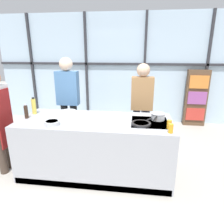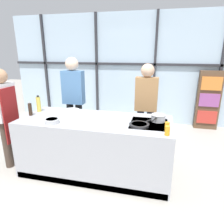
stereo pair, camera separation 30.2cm
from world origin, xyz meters
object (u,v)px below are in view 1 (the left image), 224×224
at_px(white_plate, 68,111).
at_px(pepper_grinder, 26,112).
at_px(frying_pan, 141,123).
at_px(mixing_bowl, 52,123).
at_px(spectator_center_left, 142,103).
at_px(saucepan, 158,116).
at_px(oil_bottle, 34,106).
at_px(spectator_far_left, 68,97).
at_px(juice_glass_far, 169,124).
at_px(juice_glass_near, 171,128).

bearing_deg(white_plate, pepper_grinder, -141.81).
relative_size(frying_pan, mixing_bowl, 2.12).
xyz_separation_m(spectator_center_left, saucepan, (0.23, -0.70, -0.02)).
distance_m(spectator_center_left, white_plate, 1.33).
relative_size(oil_bottle, pepper_grinder, 1.21).
xyz_separation_m(spectator_far_left, saucepan, (1.63, -0.70, -0.08)).
distance_m(spectator_center_left, juice_glass_far, 1.10).
bearing_deg(saucepan, oil_bottle, 178.84).
bearing_deg(pepper_grinder, juice_glass_near, -8.24).
height_order(saucepan, white_plate, saucepan).
xyz_separation_m(mixing_bowl, juice_glass_near, (1.59, -0.06, 0.02)).
distance_m(frying_pan, saucepan, 0.34).
relative_size(spectator_far_left, mixing_bowl, 8.53).
height_order(frying_pan, oil_bottle, oil_bottle).
relative_size(mixing_bowl, oil_bottle, 0.75).
bearing_deg(mixing_bowl, white_plate, 89.75).
xyz_separation_m(white_plate, pepper_grinder, (-0.51, -0.40, 0.10)).
xyz_separation_m(saucepan, oil_bottle, (-1.97, 0.04, 0.07)).
relative_size(saucepan, mixing_bowl, 1.85).
bearing_deg(mixing_bowl, saucepan, 16.14).
height_order(saucepan, mixing_bowl, saucepan).
relative_size(mixing_bowl, juice_glass_near, 1.73).
distance_m(saucepan, mixing_bowl, 1.53).
bearing_deg(juice_glass_far, saucepan, 108.52).
relative_size(mixing_bowl, pepper_grinder, 0.90).
relative_size(spectator_far_left, juice_glass_near, 14.78).
bearing_deg(frying_pan, juice_glass_far, -16.65).
relative_size(frying_pan, oil_bottle, 1.58).
height_order(frying_pan, saucepan, saucepan).
distance_m(oil_bottle, pepper_grinder, 0.22).
bearing_deg(frying_pan, mixing_bowl, -171.36).
distance_m(juice_glass_near, juice_glass_far, 0.14).
height_order(spectator_center_left, mixing_bowl, spectator_center_left).
bearing_deg(white_plate, oil_bottle, -160.15).
distance_m(saucepan, white_plate, 1.48).
height_order(spectator_far_left, mixing_bowl, spectator_far_left).
distance_m(mixing_bowl, oil_bottle, 0.69).
distance_m(spectator_far_left, mixing_bowl, 1.14).
distance_m(white_plate, oil_bottle, 0.55).
bearing_deg(spectator_center_left, spectator_far_left, 0.00).
height_order(spectator_far_left, juice_glass_far, spectator_far_left).
distance_m(saucepan, juice_glass_far, 0.37).
relative_size(frying_pan, juice_glass_near, 3.67).
distance_m(spectator_center_left, oil_bottle, 1.87).
xyz_separation_m(oil_bottle, juice_glass_far, (2.09, -0.39, -0.07)).
distance_m(frying_pan, mixing_bowl, 1.24).
xyz_separation_m(pepper_grinder, juice_glass_near, (2.10, -0.30, -0.04)).
bearing_deg(juice_glass_near, saucepan, 103.42).
height_order(pepper_grinder, juice_glass_near, pepper_grinder).
distance_m(oil_bottle, juice_glass_far, 2.12).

